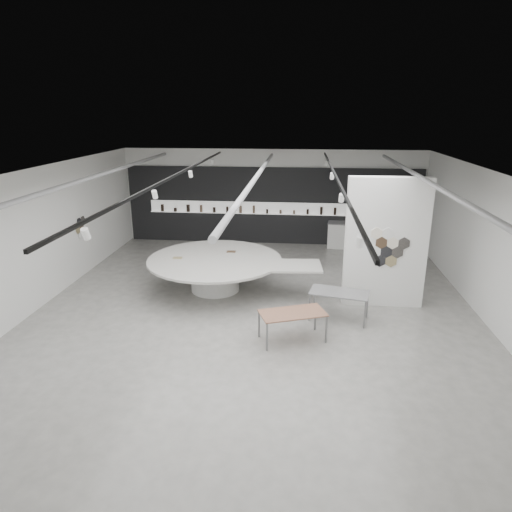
# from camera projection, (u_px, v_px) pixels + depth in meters

# --- Properties ---
(room) EXTENTS (12.02, 14.02, 3.82)m
(room) POSITION_uv_depth(u_px,v_px,m) (251.00, 240.00, 11.75)
(room) COLOR #98968F
(room) RESTS_ON ground
(back_wall_display) EXTENTS (11.80, 0.27, 3.10)m
(back_wall_display) POSITION_uv_depth(u_px,v_px,m) (270.00, 206.00, 18.48)
(back_wall_display) COLOR black
(back_wall_display) RESTS_ON ground
(partition_column) EXTENTS (2.20, 0.38, 3.60)m
(partition_column) POSITION_uv_depth(u_px,v_px,m) (386.00, 243.00, 12.44)
(partition_column) COLOR white
(partition_column) RESTS_ON ground
(display_island) EXTENTS (5.37, 4.32, 1.03)m
(display_island) POSITION_uv_depth(u_px,v_px,m) (218.00, 270.00, 13.77)
(display_island) COLOR white
(display_island) RESTS_ON ground
(sample_table_wood) EXTENTS (1.70, 1.25, 0.72)m
(sample_table_wood) POSITION_uv_depth(u_px,v_px,m) (293.00, 314.00, 10.75)
(sample_table_wood) COLOR #8E6049
(sample_table_wood) RESTS_ON ground
(sample_table_stone) EXTENTS (1.62, 1.06, 0.77)m
(sample_table_stone) POSITION_uv_depth(u_px,v_px,m) (339.00, 294.00, 11.83)
(sample_table_stone) COLOR slate
(sample_table_stone) RESTS_ON ground
(kitchen_counter) EXTENTS (1.88, 0.94, 1.42)m
(kitchen_counter) POSITION_uv_depth(u_px,v_px,m) (351.00, 235.00, 18.09)
(kitchen_counter) COLOR white
(kitchen_counter) RESTS_ON ground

